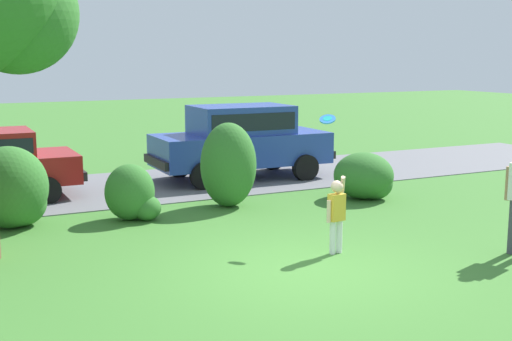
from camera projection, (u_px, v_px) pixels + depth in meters
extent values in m
plane|color=#3D752D|center=(304.00, 271.00, 10.10)|extent=(80.00, 80.00, 0.00)
cube|color=slate|center=(152.00, 185.00, 16.68)|extent=(28.00, 4.40, 0.02)
ellipsoid|color=#33702B|center=(16.00, 12.00, 10.36)|extent=(1.90, 1.90, 1.90)
ellipsoid|color=#33702B|center=(9.00, 187.00, 12.49)|extent=(1.43, 1.37, 1.54)
ellipsoid|color=#33702B|center=(20.00, 203.00, 12.66)|extent=(0.99, 0.99, 0.89)
ellipsoid|color=#33702B|center=(130.00, 192.00, 13.13)|extent=(0.98, 0.89, 1.11)
ellipsoid|color=#33702B|center=(147.00, 208.00, 13.13)|extent=(0.55, 0.55, 0.50)
ellipsoid|color=#33702B|center=(228.00, 165.00, 14.24)|extent=(1.21, 1.12, 1.80)
ellipsoid|color=#33702B|center=(364.00, 175.00, 15.14)|extent=(1.34, 1.36, 1.04)
ellipsoid|color=#33702B|center=(375.00, 183.00, 15.06)|extent=(0.81, 0.81, 0.73)
cylinder|color=black|center=(47.00, 191.00, 14.57)|extent=(0.60, 0.22, 0.60)
cylinder|color=black|center=(34.00, 177.00, 16.23)|extent=(0.60, 0.22, 0.60)
cube|color=black|center=(77.00, 171.00, 15.72)|extent=(0.13, 1.75, 0.20)
cube|color=#28429E|center=(241.00, 149.00, 17.47)|extent=(4.53, 1.91, 0.80)
cube|color=#28429E|center=(241.00, 119.00, 17.34)|extent=(2.50, 1.66, 0.72)
cube|color=black|center=(241.00, 119.00, 17.34)|extent=(2.30, 1.67, 0.43)
cylinder|color=black|center=(204.00, 176.00, 16.12)|extent=(0.68, 0.23, 0.68)
cylinder|color=black|center=(179.00, 165.00, 17.79)|extent=(0.68, 0.23, 0.68)
cylinder|color=black|center=(306.00, 168.00, 17.30)|extent=(0.68, 0.23, 0.68)
cylinder|color=black|center=(272.00, 158.00, 18.97)|extent=(0.68, 0.23, 0.68)
cube|color=black|center=(156.00, 162.00, 16.53)|extent=(0.15, 1.75, 0.20)
cube|color=black|center=(317.00, 151.00, 18.47)|extent=(0.15, 1.75, 0.20)
cylinder|color=white|center=(333.00, 238.00, 10.90)|extent=(0.10, 0.10, 0.55)
cylinder|color=white|center=(339.00, 236.00, 10.98)|extent=(0.10, 0.10, 0.55)
cube|color=gold|center=(337.00, 207.00, 10.85)|extent=(0.28, 0.19, 0.44)
sphere|color=beige|center=(337.00, 187.00, 10.80)|extent=(0.20, 0.20, 0.20)
cylinder|color=beige|center=(342.00, 186.00, 10.93)|extent=(0.18, 0.25, 0.39)
cylinder|color=beige|center=(329.00, 211.00, 10.78)|extent=(0.07, 0.07, 0.36)
cylinder|color=#337FDB|center=(328.00, 119.00, 11.64)|extent=(0.30, 0.27, 0.20)
cylinder|color=#1EB7B2|center=(328.00, 119.00, 11.63)|extent=(0.17, 0.15, 0.12)
cylinder|color=#A37556|center=(508.00, 183.00, 10.86)|extent=(0.09, 0.09, 0.55)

